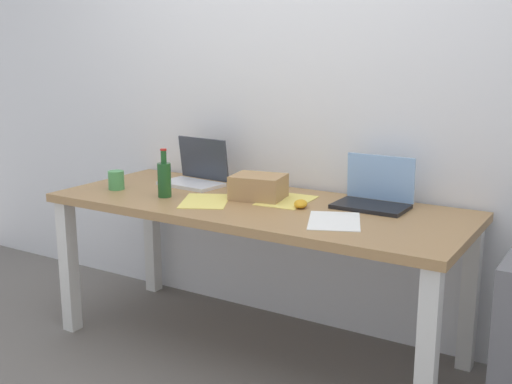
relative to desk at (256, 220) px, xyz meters
The scene contains 12 objects.
ground_plane 0.64m from the desk, ahead, with size 8.00×8.00×0.00m, color slate.
back_wall 0.79m from the desk, 90.00° to the left, with size 5.20×0.08×2.60m, color white.
desk is the anchor object (origin of this frame).
laptop_left 0.53m from the desk, 159.64° to the left, with size 0.34×0.24×0.24m.
laptop_right 0.55m from the desk, 22.90° to the left, with size 0.32×0.22×0.23m.
beer_bottle 0.49m from the desk, 163.21° to the right, with size 0.06×0.06×0.23m.
computer_mouse 0.24m from the desk, ahead, with size 0.06×0.10×0.03m, color gold.
cardboard_box 0.16m from the desk, 113.16° to the left, with size 0.24×0.19×0.11m, color tan.
coffee_mug 0.77m from the desk, behind, with size 0.08×0.08×0.10m, color #4C9E56.
paper_sheet_near_back 0.17m from the desk, 44.40° to the left, with size 0.21×0.30×0.00m, color #F4E06B.
paper_sheet_front_right 0.47m from the desk, 13.85° to the right, with size 0.21×0.30×0.00m, color white.
paper_yellow_folder 0.25m from the desk, 154.03° to the right, with size 0.21×0.30×0.00m, color #F4E06B.
Camera 1 is at (1.47, -2.42, 1.42)m, focal length 44.09 mm.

